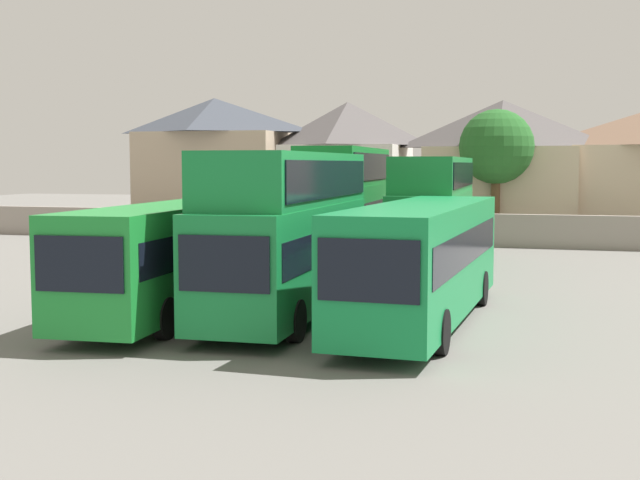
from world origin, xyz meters
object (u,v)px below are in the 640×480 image
at_px(bus_1, 174,251).
at_px(house_terrace_right, 502,168).
at_px(bus_3, 423,256).
at_px(house_terrace_centre, 347,166).
at_px(bus_4, 345,199).
at_px(tree_left_of_lot, 496,147).
at_px(bus_2, 287,225).
at_px(bus_5, 434,206).
at_px(house_terrace_left, 215,163).

xyz_separation_m(bus_1, house_terrace_right, (7.65, 29.52, 2.37)).
relative_size(bus_3, house_terrace_right, 1.30).
xyz_separation_m(bus_1, house_terrace_centre, (-2.25, 30.42, 2.44)).
height_order(bus_4, tree_left_of_lot, tree_left_of_lot).
height_order(bus_1, bus_2, bus_2).
distance_m(bus_2, house_terrace_right, 29.52).
distance_m(bus_1, bus_5, 14.87).
relative_size(bus_1, bus_2, 1.13).
bearing_deg(house_terrace_centre, bus_3, -72.09).
bearing_deg(house_terrace_centre, bus_2, -79.23).
bearing_deg(house_terrace_left, bus_2, -63.49).
height_order(bus_4, bus_5, bus_4).
bearing_deg(bus_2, bus_1, -86.14).
bearing_deg(bus_4, house_terrace_centre, -169.45).
distance_m(bus_2, bus_5, 13.53).
relative_size(bus_4, house_terrace_centre, 1.27).
xyz_separation_m(bus_5, house_terrace_left, (-17.31, 16.66, 1.84)).
distance_m(bus_1, bus_3, 7.46).
height_order(bus_5, house_terrace_left, house_terrace_left).
bearing_deg(bus_3, bus_5, -170.79).
xyz_separation_m(house_terrace_right, tree_left_of_lot, (-0.10, -3.40, 1.17)).
xyz_separation_m(bus_1, bus_4, (1.83, 13.68, 1.04)).
bearing_deg(bus_3, bus_2, -86.27).
relative_size(bus_1, bus_5, 1.03).
height_order(house_terrace_centre, house_terrace_right, house_terrace_centre).
height_order(house_terrace_centre, tree_left_of_lot, house_terrace_centre).
height_order(bus_1, bus_3, bus_3).
distance_m(house_terrace_centre, tree_left_of_lot, 10.76).
bearing_deg(tree_left_of_lot, bus_3, -90.23).
distance_m(bus_1, bus_4, 13.84).
relative_size(bus_4, bus_5, 0.95).
distance_m(bus_3, house_terrace_left, 35.46).
relative_size(bus_1, tree_left_of_lot, 1.54).
bearing_deg(bus_1, house_terrace_right, 161.96).
height_order(bus_3, house_terrace_left, house_terrace_left).
xyz_separation_m(house_terrace_centre, house_terrace_right, (9.90, -0.90, -0.07)).
xyz_separation_m(bus_2, house_terrace_left, (-14.96, 29.98, 1.82)).
bearing_deg(house_terrace_centre, bus_5, -64.28).
relative_size(bus_1, house_terrace_right, 1.26).
distance_m(house_terrace_left, tree_left_of_lot, 19.51).
bearing_deg(bus_4, bus_5, 86.42).
distance_m(bus_3, house_terrace_centre, 31.60).
bearing_deg(bus_4, house_terrace_left, -144.47).
bearing_deg(bus_5, house_terrace_right, 171.67).
relative_size(bus_3, tree_left_of_lot, 1.59).
xyz_separation_m(house_terrace_left, house_terrace_centre, (9.23, 0.10, -0.20)).
height_order(bus_2, house_terrace_centre, house_terrace_centre).
bearing_deg(bus_1, tree_left_of_lot, 160.37).
relative_size(bus_2, house_terrace_left, 1.04).
xyz_separation_m(bus_2, bus_3, (3.97, 0.10, -0.78)).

